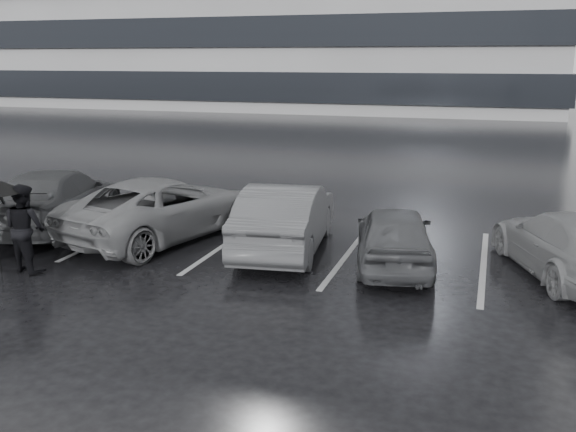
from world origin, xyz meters
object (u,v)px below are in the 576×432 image
at_px(car_east, 569,244).
at_px(pedestrian_right, 25,228).
at_px(car_west_b, 162,208).
at_px(car_west_c, 56,199).
at_px(car_west_a, 286,217).
at_px(car_main, 395,236).

height_order(car_east, pedestrian_right, pedestrian_right).
bearing_deg(car_west_b, pedestrian_right, 80.97).
distance_m(car_west_c, pedestrian_right, 3.39).
bearing_deg(car_east, car_west_c, -19.98).
bearing_deg(car_west_c, car_west_a, 163.45).
xyz_separation_m(car_west_a, car_east, (5.70, 0.01, -0.10)).
relative_size(car_west_a, pedestrian_right, 2.57).
bearing_deg(car_main, car_west_b, -16.03).
height_order(car_west_b, car_west_c, car_west_c).
distance_m(car_west_b, car_west_c, 2.92).
distance_m(car_west_b, car_east, 8.76).
bearing_deg(car_main, car_east, 176.13).
height_order(car_west_a, car_west_c, car_west_a).
xyz_separation_m(car_main, car_west_a, (-2.43, 0.39, 0.11)).
distance_m(car_west_a, pedestrian_right, 5.28).
bearing_deg(pedestrian_right, car_west_b, -99.78).
distance_m(car_west_a, car_east, 5.71).
relative_size(car_east, pedestrian_right, 2.51).
height_order(car_main, car_west_a, car_west_a).
bearing_deg(car_west_c, pedestrian_right, 101.96).
relative_size(car_west_c, car_east, 1.15).
relative_size(car_main, car_west_c, 0.73).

